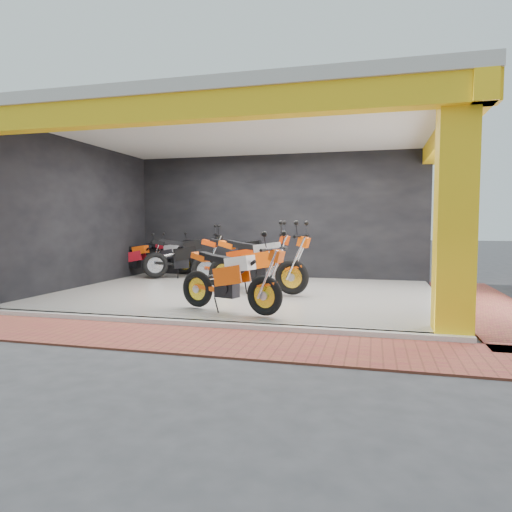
# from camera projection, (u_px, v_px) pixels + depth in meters

# --- Properties ---
(ground) EXTENTS (80.00, 80.00, 0.00)m
(ground) POSITION_uv_depth(u_px,v_px,m) (214.00, 314.00, 7.98)
(ground) COLOR #2D2D30
(ground) RESTS_ON ground
(showroom_floor) EXTENTS (8.00, 6.00, 0.10)m
(showroom_floor) POSITION_uv_depth(u_px,v_px,m) (246.00, 294.00, 9.91)
(showroom_floor) COLOR white
(showroom_floor) RESTS_ON ground
(showroom_ceiling) EXTENTS (8.40, 6.40, 0.20)m
(showroom_ceiling) POSITION_uv_depth(u_px,v_px,m) (245.00, 128.00, 9.66)
(showroom_ceiling) COLOR beige
(showroom_ceiling) RESTS_ON corner_column
(back_wall) EXTENTS (8.20, 0.20, 3.50)m
(back_wall) POSITION_uv_depth(u_px,v_px,m) (276.00, 218.00, 12.78)
(back_wall) COLOR black
(back_wall) RESTS_ON ground
(left_wall) EXTENTS (0.20, 6.20, 3.50)m
(left_wall) POSITION_uv_depth(u_px,v_px,m) (79.00, 217.00, 10.82)
(left_wall) COLOR black
(left_wall) RESTS_ON ground
(corner_column) EXTENTS (0.50, 0.50, 3.50)m
(corner_column) POSITION_uv_depth(u_px,v_px,m) (455.00, 211.00, 6.20)
(corner_column) COLOR yellow
(corner_column) RESTS_ON ground
(header_beam_front) EXTENTS (8.40, 0.30, 0.40)m
(header_beam_front) POSITION_uv_depth(u_px,v_px,m) (190.00, 108.00, 6.79)
(header_beam_front) COLOR yellow
(header_beam_front) RESTS_ON corner_column
(header_beam_right) EXTENTS (0.30, 6.40, 0.40)m
(header_beam_right) POSITION_uv_depth(u_px,v_px,m) (447.00, 133.00, 8.68)
(header_beam_right) COLOR yellow
(header_beam_right) RESTS_ON corner_column
(floor_kerb) EXTENTS (8.00, 0.20, 0.10)m
(floor_kerb) POSITION_uv_depth(u_px,v_px,m) (192.00, 324.00, 6.99)
(floor_kerb) COLOR white
(floor_kerb) RESTS_ON ground
(paver_front) EXTENTS (9.00, 1.40, 0.03)m
(paver_front) POSITION_uv_depth(u_px,v_px,m) (170.00, 338.00, 6.24)
(paver_front) COLOR brown
(paver_front) RESTS_ON ground
(paver_right) EXTENTS (1.40, 7.00, 0.03)m
(paver_right) POSITION_uv_depth(u_px,v_px,m) (487.00, 306.00, 8.71)
(paver_right) COLOR brown
(paver_right) RESTS_ON ground
(moto_hero) EXTENTS (2.28, 1.43, 1.31)m
(moto_hero) POSITION_uv_depth(u_px,v_px,m) (265.00, 276.00, 7.19)
(moto_hero) COLOR #F4520A
(moto_hero) RESTS_ON showroom_floor
(moto_row_a) EXTENTS (2.53, 1.26, 1.48)m
(moto_row_a) POSITION_uv_depth(u_px,v_px,m) (292.00, 260.00, 9.30)
(moto_row_a) COLOR #FD580A
(moto_row_a) RESTS_ON showroom_floor
(moto_row_b) EXTENTS (2.51, 1.11, 1.49)m
(moto_row_b) POSITION_uv_depth(u_px,v_px,m) (274.00, 256.00, 10.30)
(moto_row_b) COLOR #E13E09
(moto_row_b) RESTS_ON showroom_floor
(moto_row_c) EXTENTS (2.01, 0.93, 1.19)m
(moto_row_c) POSITION_uv_depth(u_px,v_px,m) (154.00, 256.00, 12.67)
(moto_row_c) COLOR red
(moto_row_c) RESTS_ON showroom_floor
(moto_row_d) EXTENTS (2.44, 1.85, 1.41)m
(moto_row_d) POSITION_uv_depth(u_px,v_px,m) (210.00, 252.00, 12.64)
(moto_row_d) COLOR black
(moto_row_d) RESTS_ON showroom_floor
(moto_row_e) EXTENTS (2.01, 0.87, 1.20)m
(moto_row_e) POSITION_uv_depth(u_px,v_px,m) (185.00, 254.00, 13.32)
(moto_row_e) COLOR black
(moto_row_e) RESTS_ON showroom_floor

